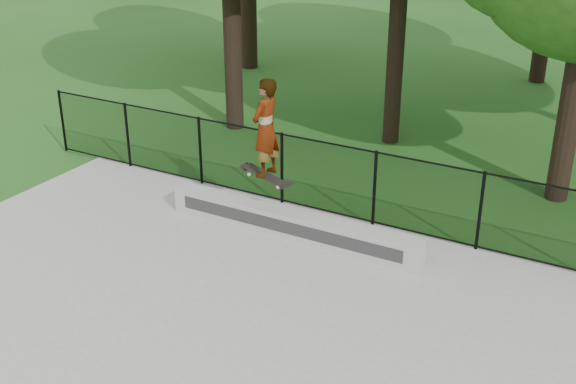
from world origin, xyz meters
The scene contains 3 objects.
grind_ledge centered at (-1.12, 4.70, 0.31)m, with size 5.02×0.40×0.49m, color #B6B6B1.
skater_airborne centered at (-1.50, 4.48, 2.15)m, with size 0.81×0.66×1.96m.
chainlink_fence centered at (0.00, 5.90, 0.81)m, with size 16.06×0.06×1.50m.
Camera 1 is at (4.65, -5.63, 6.29)m, focal length 45.00 mm.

